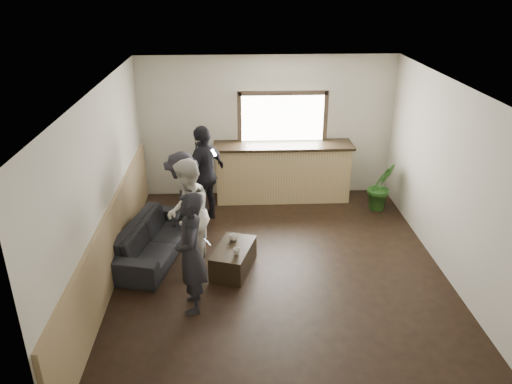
{
  "coord_description": "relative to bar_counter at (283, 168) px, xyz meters",
  "views": [
    {
      "loc": [
        -0.66,
        -6.49,
        4.21
      ],
      "look_at": [
        -0.34,
        0.4,
        1.16
      ],
      "focal_mm": 35.0,
      "sensor_mm": 36.0,
      "label": 1
    }
  ],
  "objects": [
    {
      "name": "person_d",
      "position": [
        -1.49,
        -0.9,
        0.26
      ],
      "size": [
        0.96,
        1.12,
        1.8
      ],
      "rotation": [
        0.0,
        0.0,
        -2.17
      ],
      "color": "black",
      "rests_on": "ground"
    },
    {
      "name": "room_shell",
      "position": [
        -1.04,
        -2.7,
        0.83
      ],
      "size": [
        5.01,
        6.01,
        2.8
      ],
      "color": "silver",
      "rests_on": "ground"
    },
    {
      "name": "sofa",
      "position": [
        -2.26,
        -2.13,
        -0.35
      ],
      "size": [
        1.22,
        2.13,
        0.58
      ],
      "primitive_type": "imported",
      "rotation": [
        0.0,
        0.0,
        1.34
      ],
      "color": "black",
      "rests_on": "ground"
    },
    {
      "name": "person_b",
      "position": [
        -1.68,
        -2.45,
        0.23
      ],
      "size": [
        0.7,
        0.88,
        1.74
      ],
      "rotation": [
        0.0,
        0.0,
        -1.63
      ],
      "color": "beige",
      "rests_on": "ground"
    },
    {
      "name": "ground",
      "position": [
        -0.3,
        -2.7,
        -0.64
      ],
      "size": [
        5.0,
        6.0,
        0.01
      ],
      "primitive_type": "cube",
      "color": "black"
    },
    {
      "name": "coffee_table",
      "position": [
        -1.0,
        -2.63,
        -0.44
      ],
      "size": [
        0.74,
        1.0,
        0.4
      ],
      "primitive_type": "cube",
      "rotation": [
        0.0,
        0.0,
        -0.31
      ],
      "color": "black",
      "rests_on": "ground"
    },
    {
      "name": "person_a",
      "position": [
        -1.55,
        -3.54,
        0.21
      ],
      "size": [
        0.49,
        0.65,
        1.7
      ],
      "rotation": [
        0.0,
        0.0,
        -1.5
      ],
      "color": "black",
      "rests_on": "ground"
    },
    {
      "name": "potted_plant",
      "position": [
        1.82,
        -0.6,
        -0.17
      ],
      "size": [
        0.61,
        0.54,
        0.95
      ],
      "primitive_type": "imported",
      "rotation": [
        0.0,
        0.0,
        0.27
      ],
      "color": "#2D6623",
      "rests_on": "ground"
    },
    {
      "name": "person_c",
      "position": [
        -1.81,
        -1.65,
        0.15
      ],
      "size": [
        0.76,
        1.11,
        1.57
      ],
      "rotation": [
        0.0,
        0.0,
        -1.76
      ],
      "color": "black",
      "rests_on": "ground"
    },
    {
      "name": "bar_counter",
      "position": [
        0.0,
        0.0,
        0.0
      ],
      "size": [
        2.7,
        0.68,
        2.13
      ],
      "color": "tan",
      "rests_on": "ground"
    },
    {
      "name": "cup_a",
      "position": [
        -0.99,
        -2.42,
        -0.19
      ],
      "size": [
        0.16,
        0.16,
        0.1
      ],
      "primitive_type": "imported",
      "rotation": [
        0.0,
        0.0,
        3.45
      ],
      "color": "silver",
      "rests_on": "coffee_table"
    },
    {
      "name": "cup_b",
      "position": [
        -0.95,
        -2.84,
        -0.2
      ],
      "size": [
        0.15,
        0.15,
        0.1
      ],
      "primitive_type": "imported",
      "rotation": [
        0.0,
        0.0,
        0.96
      ],
      "color": "silver",
      "rests_on": "coffee_table"
    }
  ]
}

